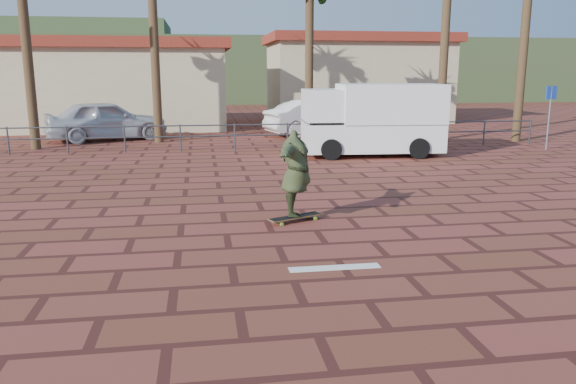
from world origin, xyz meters
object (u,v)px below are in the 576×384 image
(car_silver, at_px, (107,120))
(car_white, at_px, (318,118))
(longboard, at_px, (296,217))
(skateboarder, at_px, (296,174))
(campervan, at_px, (373,118))

(car_silver, xyz_separation_m, car_white, (9.34, 0.50, -0.05))
(longboard, relative_size, car_white, 0.24)
(skateboarder, height_order, campervan, campervan)
(longboard, distance_m, car_silver, 15.62)
(longboard, relative_size, campervan, 0.24)
(campervan, relative_size, car_silver, 0.97)
(skateboarder, distance_m, campervan, 9.43)
(campervan, relative_size, car_white, 1.00)
(car_silver, relative_size, car_white, 1.03)
(campervan, bearing_deg, car_silver, 152.24)
(longboard, relative_size, skateboarder, 0.55)
(skateboarder, bearing_deg, longboard, 170.95)
(skateboarder, bearing_deg, car_silver, 39.28)
(campervan, bearing_deg, longboard, -112.79)
(car_silver, bearing_deg, longboard, -177.27)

